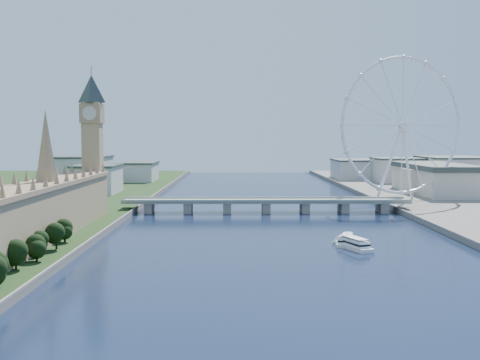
{
  "coord_description": "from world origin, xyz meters",
  "views": [
    {
      "loc": [
        -23.94,
        -161.66,
        57.29
      ],
      "look_at": [
        -20.85,
        210.0,
        31.3
      ],
      "focal_mm": 45.0,
      "sensor_mm": 36.0,
      "label": 1
    }
  ],
  "objects": [
    {
      "name": "tour_boat_far",
      "position": [
        35.77,
        158.13,
        0.0
      ],
      "size": [
        15.67,
        27.51,
        5.9
      ],
      "primitive_type": null,
      "rotation": [
        0.0,
        0.0,
        -0.35
      ],
      "color": "silver",
      "rests_on": "ground"
    },
    {
      "name": "ground",
      "position": [
        0.0,
        0.0,
        0.0
      ],
      "size": [
        2000.0,
        2000.0,
        0.0
      ],
      "primitive_type": "plane",
      "color": "#192847",
      "rests_on": "ground"
    },
    {
      "name": "county_hall",
      "position": [
        175.0,
        430.0,
        0.0
      ],
      "size": [
        54.0,
        144.0,
        35.0
      ],
      "primitive_type": null,
      "color": "beige",
      "rests_on": "ground"
    },
    {
      "name": "london_eye",
      "position": [
        119.98,
        355.08,
        67.52
      ],
      "size": [
        113.6,
        39.12,
        124.3
      ],
      "color": "silver",
      "rests_on": "ground"
    },
    {
      "name": "parliament_range",
      "position": [
        -128.0,
        170.0,
        18.48
      ],
      "size": [
        24.0,
        200.0,
        70.0
      ],
      "color": "tan",
      "rests_on": "ground"
    },
    {
      "name": "city_skyline",
      "position": [
        39.22,
        560.08,
        16.96
      ],
      "size": [
        505.0,
        280.0,
        32.0
      ],
      "color": "beige",
      "rests_on": "ground"
    },
    {
      "name": "westminster_bridge",
      "position": [
        0.0,
        300.0,
        6.63
      ],
      "size": [
        220.0,
        22.0,
        9.5
      ],
      "color": "gray",
      "rests_on": "ground"
    },
    {
      "name": "big_ben",
      "position": [
        -128.0,
        278.0,
        66.57
      ],
      "size": [
        20.02,
        20.02,
        110.0
      ],
      "color": "tan",
      "rests_on": "ground"
    },
    {
      "name": "tour_boat_near",
      "position": [
        37.54,
        145.29,
        0.0
      ],
      "size": [
        17.62,
        31.0,
        6.67
      ],
      "primitive_type": null,
      "rotation": [
        0.0,
        0.0,
        0.35
      ],
      "color": "white",
      "rests_on": "ground"
    }
  ]
}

